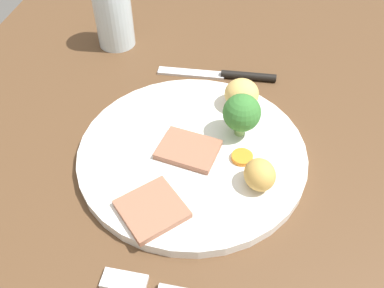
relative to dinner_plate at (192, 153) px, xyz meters
The scene contains 10 objects.
dining_table 3.12cm from the dinner_plate, 85.82° to the right, with size 120.00×84.00×3.60cm, color brown.
dinner_plate is the anchor object (origin of this frame).
meat_slice_main 1.25cm from the dinner_plate, 137.70° to the left, with size 7.15×5.48×0.80cm, color #9E664C.
meat_slice_under 10.27cm from the dinner_plate, 163.46° to the left, with size 6.45×6.30×0.80cm, color #9E664C.
roast_potato_left 11.23cm from the dinner_plate, 29.73° to the right, with size 4.76×4.69×4.01cm, color #D8B260.
roast_potato_right 9.75cm from the dinner_plate, 117.22° to the right, with size 3.96×3.56×3.58cm, color tan.
carrot_coin_front 6.40cm from the dinner_plate, 95.63° to the right, with size 2.64×2.64×0.60cm, color orange.
broccoli_floret 8.02cm from the dinner_plate, 55.84° to the right, with size 4.79×4.79×5.94cm.
knife 17.71cm from the dinner_plate, ahead, with size 1.80×18.51×1.20cm.
water_glass 29.94cm from the dinner_plate, 34.66° to the left, with size 6.19×6.19×10.70cm, color silver.
Camera 1 is at (-33.98, -3.36, 41.66)cm, focal length 37.49 mm.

